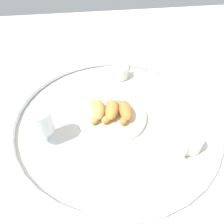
{
  "coord_description": "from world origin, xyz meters",
  "views": [
    {
      "loc": [
        -0.58,
        0.09,
        0.61
      ],
      "look_at": [
        0.01,
        0.01,
        0.03
      ],
      "focal_mm": 35.97,
      "sensor_mm": 36.0,
      "label": 1
    }
  ],
  "objects": [
    {
      "name": "sugar_packet",
      "position": [
        -0.09,
        -0.14,
        0.0
      ],
      "size": [
        0.06,
        0.06,
        0.01
      ],
      "primitive_type": "cube",
      "rotation": [
        0.0,
        0.0,
        -0.77
      ],
      "color": "white",
      "rests_on": "ground_plane"
    },
    {
      "name": "table_chrome_rim",
      "position": [
        0.0,
        0.0,
        0.01
      ],
      "size": [
        0.77,
        0.77,
        0.02
      ],
      "primitive_type": "torus",
      "color": "silver",
      "rests_on": "ground_plane"
    },
    {
      "name": "croissant_extra",
      "position": [
        0.02,
        0.06,
        0.04
      ],
      "size": [
        0.14,
        0.07,
        0.04
      ],
      "color": "#D6994C",
      "rests_on": "pastry_plate"
    },
    {
      "name": "coffee_cup_far",
      "position": [
        -0.17,
        -0.22,
        0.03
      ],
      "size": [
        0.14,
        0.14,
        0.06
      ],
      "color": "silver",
      "rests_on": "ground_plane"
    },
    {
      "name": "croissant_large",
      "position": [
        0.0,
        -0.04,
        0.04
      ],
      "size": [
        0.14,
        0.06,
        0.04
      ],
      "color": "#BC7A38",
      "rests_on": "pastry_plate"
    },
    {
      "name": "coffee_cup_near",
      "position": [
        0.26,
        -0.06,
        0.03
      ],
      "size": [
        0.14,
        0.14,
        0.06
      ],
      "color": "silver",
      "rests_on": "ground_plane"
    },
    {
      "name": "pastry_plate",
      "position": [
        0.01,
        0.01,
        0.01
      ],
      "size": [
        0.26,
        0.26,
        0.02
      ],
      "color": "silver",
      "rests_on": "ground_plane"
    },
    {
      "name": "ground_plane",
      "position": [
        0.0,
        0.0,
        0.0
      ],
      "size": [
        2.2,
        2.2,
        0.0
      ],
      "primitive_type": "plane",
      "color": "silver"
    },
    {
      "name": "juice_glass_left",
      "position": [
        -0.07,
        0.25,
        0.1
      ],
      "size": [
        0.08,
        0.08,
        0.14
      ],
      "color": "white",
      "rests_on": "ground_plane"
    },
    {
      "name": "croissant_small",
      "position": [
        0.01,
        0.01,
        0.04
      ],
      "size": [
        0.13,
        0.09,
        0.04
      ],
      "color": "#CC893D",
      "rests_on": "pastry_plate"
    }
  ]
}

